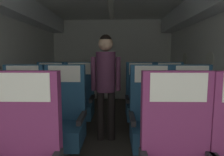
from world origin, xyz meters
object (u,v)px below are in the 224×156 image
at_px(seat_b_right_window, 151,122).
at_px(flight_attendant, 106,77).
at_px(seat_c_right_window, 141,102).
at_px(seat_c_right_aisle, 170,102).
at_px(seat_b_left_aisle, 64,121).
at_px(seat_c_left_aisle, 79,101).
at_px(seat_b_right_aisle, 193,121).
at_px(seat_b_left_window, 21,121).
at_px(seat_c_left_window, 50,101).

relative_size(seat_b_right_window, flight_attendant, 0.74).
xyz_separation_m(seat_c_right_window, flight_attendant, (-0.57, -0.40, 0.47)).
bearing_deg(seat_c_right_aisle, seat_b_left_aisle, -147.85).
distance_m(seat_b_right_window, seat_c_left_aisle, 1.43).
distance_m(seat_b_left_aisle, seat_b_right_aisle, 1.54).
xyz_separation_m(seat_b_left_window, seat_c_left_aisle, (0.49, 0.99, 0.00)).
bearing_deg(seat_b_left_window, seat_c_right_window, 32.08).
height_order(seat_b_right_aisle, seat_c_left_window, same).
distance_m(seat_b_right_aisle, flight_attendant, 1.28).
relative_size(seat_c_right_window, flight_attendant, 0.74).
bearing_deg(seat_c_right_window, seat_b_left_window, -147.92).
distance_m(seat_c_left_window, seat_c_left_aisle, 0.49).
distance_m(seat_b_left_window, seat_b_right_aisle, 2.03).
xyz_separation_m(seat_b_left_aisle, seat_b_right_aisle, (1.54, 0.00, 0.00)).
xyz_separation_m(seat_c_left_window, seat_c_right_aisle, (2.04, 0.03, 0.00)).
distance_m(seat_b_left_aisle, flight_attendant, 0.86).
xyz_separation_m(seat_b_left_window, seat_b_right_window, (1.54, 0.01, 0.00)).
relative_size(seat_b_left_window, seat_c_left_window, 1.00).
bearing_deg(seat_c_left_window, seat_c_right_window, 0.08).
xyz_separation_m(seat_c_left_window, seat_c_right_window, (1.54, 0.00, 0.00)).
distance_m(seat_c_right_aisle, seat_c_right_window, 0.50).
relative_size(seat_c_right_aisle, flight_attendant, 0.74).
xyz_separation_m(seat_b_left_aisle, seat_b_right_window, (1.04, -0.01, 0.00)).
bearing_deg(seat_c_right_aisle, seat_c_right_window, -177.07).
bearing_deg(seat_b_left_window, seat_c_left_window, 89.96).
xyz_separation_m(seat_b_right_aisle, flight_attendant, (-1.06, 0.54, 0.47)).
height_order(seat_c_left_window, seat_c_right_aisle, same).
height_order(seat_b_left_window, seat_c_left_aisle, same).
bearing_deg(seat_c_right_window, seat_b_left_aisle, -137.94).
bearing_deg(seat_c_left_aisle, seat_b_left_window, -116.45).
bearing_deg(seat_c_right_window, flight_attendant, -144.57).
xyz_separation_m(seat_b_left_window, seat_c_right_aisle, (2.04, 0.99, 0.00)).
relative_size(seat_b_left_window, seat_b_left_aisle, 1.00).
relative_size(seat_b_left_aisle, flight_attendant, 0.74).
relative_size(seat_b_left_window, seat_c_right_window, 1.00).
relative_size(seat_b_left_aisle, seat_c_right_window, 1.00).
distance_m(seat_b_left_window, seat_c_right_aisle, 2.27).
bearing_deg(seat_b_right_window, flight_attendant, 135.58).
bearing_deg(seat_b_left_aisle, flight_attendant, 48.44).
relative_size(seat_b_right_window, seat_c_right_window, 1.00).
bearing_deg(seat_b_right_window, seat_b_right_aisle, 2.04).
relative_size(seat_c_left_window, flight_attendant, 0.74).
height_order(seat_c_right_aisle, flight_attendant, flight_attendant).
relative_size(seat_b_right_aisle, seat_c_left_window, 1.00).
height_order(seat_b_left_window, seat_b_right_aisle, same).
bearing_deg(seat_c_right_aisle, seat_c_left_window, -179.22).
bearing_deg(seat_c_left_aisle, seat_c_right_aisle, 0.19).
bearing_deg(seat_c_right_aisle, flight_attendant, -158.03).
relative_size(seat_c_left_aisle, seat_c_right_window, 1.00).
distance_m(seat_c_left_window, seat_c_right_window, 1.54).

